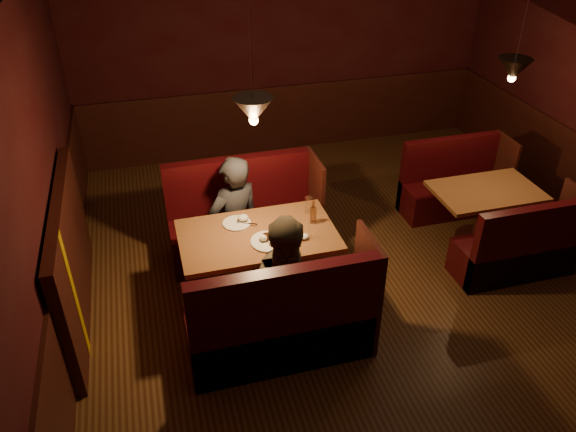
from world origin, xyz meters
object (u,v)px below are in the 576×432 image
object	(u,v)px
second_table	(484,203)
diner_a	(233,199)
main_bench_near	(284,328)
diner_b	(291,267)
second_bench_far	(452,188)
main_bench_far	(245,225)
main_table	(260,249)
second_bench_near	(520,252)

from	to	relation	value
second_table	diner_a	world-z (taller)	diner_a
main_bench_near	diner_b	distance (m)	0.54
second_bench_far	main_bench_near	bearing A→B (deg)	-144.86
second_table	main_bench_far	bearing A→B (deg)	169.59
second_table	second_bench_far	bearing A→B (deg)	87.80
second_bench_far	main_table	bearing A→B (deg)	-158.75
second_table	diner_b	xyz separation A→B (m)	(-2.57, -0.97, 0.33)
main_bench_near	diner_a	world-z (taller)	diner_a
main_table	main_bench_far	bearing A→B (deg)	88.78
main_bench_far	second_bench_near	world-z (taller)	main_bench_far
main_table	second_table	xyz separation A→B (m)	(2.71, 0.35, -0.12)
main_table	second_table	bearing A→B (deg)	7.45
main_bench_near	main_table	bearing A→B (deg)	91.21
main_bench_near	second_table	world-z (taller)	main_bench_near
second_table	main_bench_near	bearing A→B (deg)	-155.91
main_bench_near	diner_b	xyz separation A→B (m)	(0.12, 0.23, 0.47)
second_bench_near	diner_a	world-z (taller)	diner_a
second_bench_far	diner_b	distance (m)	3.14
diner_a	main_table	bearing A→B (deg)	80.81
second_table	diner_b	distance (m)	2.77
diner_b	second_bench_far	bearing A→B (deg)	27.11
second_table	second_bench_near	size ratio (longest dim) A/B	0.90
main_bench_near	second_bench_far	world-z (taller)	main_bench_near
main_bench_far	second_bench_near	size ratio (longest dim) A/B	1.25
main_bench_far	diner_b	world-z (taller)	diner_b
main_table	second_bench_near	xyz separation A→B (m)	(2.74, -0.36, -0.32)
main_table	second_bench_near	size ratio (longest dim) A/B	1.14
main_bench_near	second_bench_near	xyz separation A→B (m)	(2.72, 0.49, -0.06)
main_bench_far	main_table	bearing A→B (deg)	-91.22
second_bench_far	second_bench_near	distance (m)	1.42
second_bench_far	diner_b	bearing A→B (deg)	-147.11
second_bench_near	main_bench_far	bearing A→B (deg)	156.11
second_table	diner_a	bearing A→B (deg)	174.34
second_bench_far	diner_a	xyz separation A→B (m)	(-2.86, -0.43, 0.54)
main_table	main_bench_near	xyz separation A→B (m)	(0.02, -0.85, -0.26)
main_bench_near	second_table	distance (m)	2.95
second_table	second_bench_near	bearing A→B (deg)	-87.80
second_table	diner_a	size ratio (longest dim) A/B	0.71
second_table	second_bench_far	xyz separation A→B (m)	(0.03, 0.71, -0.20)
second_table	second_bench_near	distance (m)	0.74
second_table	diner_a	distance (m)	2.87
second_bench_far	second_bench_near	world-z (taller)	same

